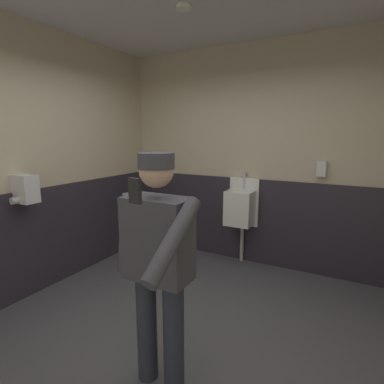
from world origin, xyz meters
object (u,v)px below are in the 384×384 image
hand_dryer (25,189)px  person (157,257)px  urinal_solo (241,207)px  soap_dispenser (321,169)px  cell_phone (135,191)px

hand_dryer → person: bearing=-9.1°
urinal_solo → hand_dryer: size_ratio=4.43×
person → soap_dispenser: (0.72, 2.29, 0.38)m
cell_phone → soap_dispenser: cell_phone is taller
soap_dispenser → urinal_solo: bearing=-172.7°
hand_dryer → soap_dispenser: soap_dispenser is taller
urinal_solo → soap_dispenser: (0.93, 0.12, 0.54)m
person → cell_phone: 0.78m
urinal_solo → soap_dispenser: 1.08m
urinal_solo → cell_phone: (0.46, -2.68, 0.69)m
person → cell_phone: person is taller
soap_dispenser → cell_phone: bearing=-99.5°
hand_dryer → soap_dispenser: 3.23m
urinal_solo → hand_dryer: hand_dryer is taller
person → soap_dispenser: person is taller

